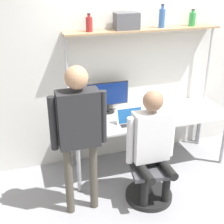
{
  "coord_description": "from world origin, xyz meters",
  "views": [
    {
      "loc": [
        -1.59,
        -3.04,
        2.51
      ],
      "look_at": [
        -0.66,
        -0.1,
        1.1
      ],
      "focal_mm": 50.0,
      "sensor_mm": 36.0,
      "label": 1
    }
  ],
  "objects": [
    {
      "name": "desk",
      "position": [
        0.0,
        0.4,
        0.69
      ],
      "size": [
        2.17,
        0.76,
        0.75
      ],
      "color": "silver",
      "rests_on": "ground_plane"
    },
    {
      "name": "person_seated",
      "position": [
        -0.26,
        -0.3,
        0.8
      ],
      "size": [
        0.58,
        0.47,
        1.36
      ],
      "color": "black",
      "rests_on": "ground_plane"
    },
    {
      "name": "shelf_unit",
      "position": [
        0.0,
        0.65,
        1.57
      ],
      "size": [
        2.06,
        0.24,
        1.84
      ],
      "color": "#997A56",
      "rests_on": "ground_plane"
    },
    {
      "name": "bottle_red",
      "position": [
        -0.71,
        0.65,
        1.93
      ],
      "size": [
        0.08,
        0.08,
        0.21
      ],
      "color": "maroon",
      "rests_on": "shelf_unit"
    },
    {
      "name": "storage_box",
      "position": [
        -0.24,
        0.65,
        1.94
      ],
      "size": [
        0.3,
        0.17,
        0.2
      ],
      "color": "#4C4C51",
      "rests_on": "shelf_unit"
    },
    {
      "name": "cell_phone",
      "position": [
        -0.02,
        0.23,
        0.76
      ],
      "size": [
        0.07,
        0.15,
        0.01
      ],
      "color": "black",
      "rests_on": "desk"
    },
    {
      "name": "ground_plane",
      "position": [
        0.0,
        0.0,
        0.0
      ],
      "size": [
        12.0,
        12.0,
        0.0
      ],
      "primitive_type": "plane",
      "color": "gray"
    },
    {
      "name": "bottle_green",
      "position": [
        0.67,
        0.65,
        1.93
      ],
      "size": [
        0.09,
        0.09,
        0.21
      ],
      "color": "#2D8C3F",
      "rests_on": "shelf_unit"
    },
    {
      "name": "office_chair",
      "position": [
        -0.25,
        -0.26,
        0.27
      ],
      "size": [
        0.56,
        0.56,
        0.89
      ],
      "color": "black",
      "rests_on": "ground_plane"
    },
    {
      "name": "person_standing",
      "position": [
        -1.06,
        -0.25,
        1.09
      ],
      "size": [
        0.59,
        0.23,
        1.7
      ],
      "color": "#4C473D",
      "rests_on": "ground_plane"
    },
    {
      "name": "wall_back",
      "position": [
        0.0,
        0.81,
        1.35
      ],
      "size": [
        8.0,
        0.06,
        2.7
      ],
      "color": "silver",
      "rests_on": "ground_plane"
    },
    {
      "name": "bottle_blue",
      "position": [
        0.24,
        0.65,
        1.96
      ],
      "size": [
        0.08,
        0.08,
        0.29
      ],
      "color": "#335999",
      "rests_on": "shelf_unit"
    },
    {
      "name": "monitor",
      "position": [
        -0.48,
        0.65,
        0.99
      ],
      "size": [
        0.56,
        0.18,
        0.42
      ],
      "color": "black",
      "rests_on": "desk"
    },
    {
      "name": "laptop",
      "position": [
        -0.31,
        0.23,
        0.81
      ],
      "size": [
        0.36,
        0.21,
        0.2
      ],
      "color": "silver",
      "rests_on": "desk"
    }
  ]
}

